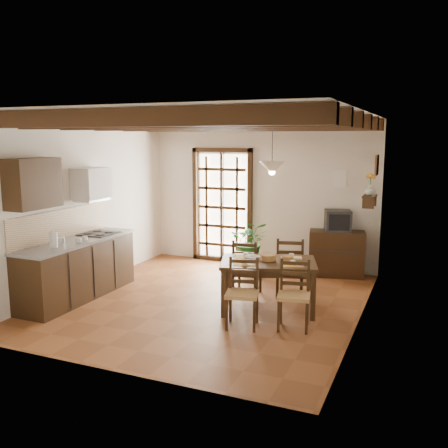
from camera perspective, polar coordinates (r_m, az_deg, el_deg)
The scene contains 25 objects.
ground_plane at distance 7.74m, azimuth -1.85°, elevation -8.84°, with size 5.00×5.00×0.00m, color brown.
room_shell at distance 7.36m, azimuth -1.93°, elevation 4.67°, with size 4.52×5.02×2.81m.
ceiling_beams at distance 7.33m, azimuth -1.97°, elevation 11.49°, with size 4.50×4.34×0.20m.
french_door at distance 9.98m, azimuth -0.21°, elevation 2.34°, with size 1.26×0.11×2.32m.
kitchen_counter at distance 8.12m, azimuth -16.38°, elevation -4.86°, with size 0.64×2.25×1.38m.
upper_cabinet at distance 7.45m, azimuth -21.00°, elevation 4.35°, with size 0.35×0.80×0.70m, color black.
range_hood at distance 8.39m, azimuth -14.93°, elevation 4.42°, with size 0.38×0.60×0.54m.
counter_items at distance 8.08m, azimuth -16.14°, elevation -1.38°, with size 0.50×1.43×0.25m.
dining_table at distance 7.23m, azimuth 5.09°, elevation -4.94°, with size 1.55×1.23×0.73m.
chair_near_left at distance 6.69m, azimuth 2.10°, elevation -9.31°, with size 0.50×0.49×0.91m.
chair_near_right at distance 6.69m, azimuth 7.95°, elevation -9.43°, with size 0.48×0.47×0.90m.
chair_far_left at distance 8.00m, azimuth 2.62°, elevation -6.10°, with size 0.45×0.43×0.90m.
chair_far_right at distance 7.99m, azimuth 7.49°, elevation -6.07°, with size 0.53×0.52×0.95m.
table_setting at distance 7.21m, azimuth 5.10°, elevation -4.17°, with size 0.98×0.65×0.09m.
table_bowl at distance 7.25m, azimuth 3.20°, elevation -3.89°, with size 0.22×0.22×0.05m, color white.
sideboard at distance 9.25m, azimuth 12.74°, elevation -3.31°, with size 0.97×0.44×0.83m, color black.
crt_tv at distance 9.13m, azimuth 12.87°, elevation 0.37°, with size 0.54×0.52×0.38m.
fuse_box at distance 9.30m, azimuth 13.09°, elevation 5.10°, with size 0.25×0.03×0.32m, color white.
plant_pot at distance 9.39m, azimuth 2.98°, elevation -4.78°, with size 0.38×0.38×0.23m, color maroon.
potted_plant at distance 9.28m, azimuth 3.01°, elevation -2.04°, with size 1.82×1.56×2.03m, color #144C19.
wall_shelf at distance 8.37m, azimuth 16.30°, elevation 2.80°, with size 0.20×0.42×0.20m.
shelf_vase at distance 8.35m, azimuth 16.35°, elevation 3.75°, with size 0.15×0.15×0.15m, color #B2BFB2.
shelf_flowers at distance 8.33m, azimuth 16.42°, elevation 5.17°, with size 0.14×0.14×0.36m.
framed_picture at distance 8.31m, azimuth 17.06°, elevation 6.46°, with size 0.03×0.32×0.32m.
pendant_lamp at distance 7.10m, azimuth 5.51°, elevation 6.57°, with size 0.36×0.36×0.84m.
Camera 1 is at (3.07, -6.66, 2.48)m, focal length 40.00 mm.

